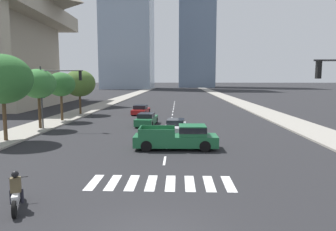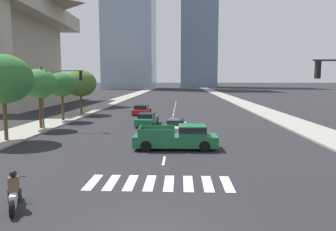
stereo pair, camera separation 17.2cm
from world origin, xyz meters
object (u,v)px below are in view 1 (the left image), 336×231
(street_tree_nearest, at_px, (2,79))
(street_tree_fourth, at_px, (80,83))
(sedan_red_0, at_px, (141,110))
(motorcycle_lead, at_px, (16,194))
(traffic_signal_far, at_px, (57,86))
(street_tree_third, at_px, (61,85))
(street_tree_second, at_px, (38,84))
(pickup_truck, at_px, (180,137))
(sedan_silver_1, at_px, (175,127))
(sedan_green_2, at_px, (147,120))

(street_tree_nearest, xyz_separation_m, street_tree_fourth, (0.00, 18.27, -0.57))
(sedan_red_0, bearing_deg, motorcycle_lead, -177.06)
(traffic_signal_far, distance_m, street_tree_third, 6.22)
(street_tree_nearest, bearing_deg, street_tree_second, 90.00)
(pickup_truck, xyz_separation_m, street_tree_third, (-13.38, 13.53, 3.40))
(street_tree_second, bearing_deg, sedan_red_0, 58.09)
(sedan_silver_1, xyz_separation_m, street_tree_fourth, (-13.02, 13.61, 3.69))
(pickup_truck, bearing_deg, street_tree_nearest, 171.04)
(traffic_signal_far, bearing_deg, street_tree_nearest, -108.20)
(sedan_green_2, height_order, street_tree_nearest, street_tree_nearest)
(motorcycle_lead, bearing_deg, traffic_signal_far, -4.85)
(sedan_red_0, distance_m, sedan_silver_1, 15.19)
(sedan_green_2, height_order, traffic_signal_far, traffic_signal_far)
(sedan_red_0, height_order, sedan_green_2, sedan_green_2)
(motorcycle_lead, relative_size, street_tree_third, 0.39)
(street_tree_second, xyz_separation_m, street_tree_fourth, (0.00, 12.28, -0.12))
(traffic_signal_far, relative_size, street_tree_second, 1.04)
(street_tree_second, height_order, street_tree_third, street_tree_second)
(sedan_green_2, distance_m, street_tree_fourth, 14.04)
(motorcycle_lead, distance_m, sedan_green_2, 21.32)
(street_tree_second, xyz_separation_m, street_tree_third, (0.00, 5.63, -0.16))
(street_tree_second, bearing_deg, motorcycle_lead, -68.17)
(pickup_truck, bearing_deg, sedan_red_0, 103.24)
(sedan_green_2, bearing_deg, pickup_truck, -158.25)
(motorcycle_lead, relative_size, sedan_green_2, 0.44)
(street_tree_third, bearing_deg, motorcycle_lead, -73.02)
(traffic_signal_far, relative_size, street_tree_nearest, 0.89)
(motorcycle_lead, xyz_separation_m, street_tree_fourth, (-7.24, 30.36, 3.67))
(sedan_silver_1, distance_m, sedan_green_2, 5.37)
(motorcycle_lead, height_order, street_tree_third, street_tree_third)
(sedan_red_0, bearing_deg, sedan_silver_1, -156.63)
(street_tree_nearest, bearing_deg, sedan_red_0, 66.89)
(sedan_silver_1, relative_size, street_tree_fourth, 0.77)
(pickup_truck, relative_size, sedan_red_0, 1.29)
(sedan_red_0, relative_size, sedan_silver_1, 0.99)
(sedan_green_2, height_order, street_tree_second, street_tree_second)
(motorcycle_lead, bearing_deg, street_tree_second, 0.16)
(street_tree_fourth, bearing_deg, sedan_red_0, 5.40)
(traffic_signal_far, distance_m, street_tree_second, 1.91)
(motorcycle_lead, bearing_deg, sedan_silver_1, -40.69)
(motorcycle_lead, bearing_deg, sedan_green_2, -28.95)
(motorcycle_lead, xyz_separation_m, sedan_red_0, (0.88, 31.13, 0.01))
(street_tree_second, bearing_deg, pickup_truck, -30.54)
(traffic_signal_far, bearing_deg, pickup_truck, -33.41)
(street_tree_third, bearing_deg, sedan_green_2, -14.47)
(sedan_silver_1, xyz_separation_m, traffic_signal_far, (-11.15, 1.03, 3.58))
(traffic_signal_far, bearing_deg, street_tree_fourth, 98.45)
(sedan_silver_1, distance_m, street_tree_third, 15.21)
(street_tree_second, distance_m, street_tree_third, 5.63)
(motorcycle_lead, xyz_separation_m, street_tree_nearest, (-7.24, 12.10, 4.25))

